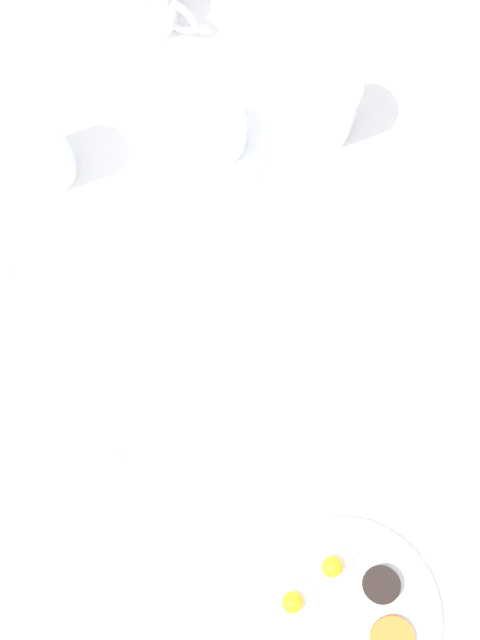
% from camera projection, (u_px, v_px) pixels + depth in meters
% --- Properties ---
extents(ground_plane, '(8.00, 8.00, 0.00)m').
position_uv_depth(ground_plane, '(240.00, 383.00, 2.02)').
color(ground_plane, '#4C4742').
extents(table, '(1.05, 1.18, 0.77)m').
position_uv_depth(table, '(240.00, 331.00, 1.33)').
color(table, white).
rests_on(table, ground_plane).
extents(breakfast_plate, '(0.27, 0.27, 0.04)m').
position_uv_depth(breakfast_plate, '(339.00, 619.00, 1.18)').
color(breakfast_plate, white).
rests_on(breakfast_plate, table).
extents(teacup_with_saucer_left, '(0.16, 0.16, 0.06)m').
position_uv_depth(teacup_with_saucer_left, '(218.00, 134.00, 1.28)').
color(teacup_with_saucer_left, white).
rests_on(teacup_with_saucer_left, table).
extents(water_glass_tall, '(0.08, 0.08, 0.14)m').
position_uv_depth(water_glass_tall, '(39.00, 151.00, 1.23)').
color(water_glass_tall, white).
rests_on(water_glass_tall, table).
extents(water_glass_short, '(0.08, 0.08, 0.14)m').
position_uv_depth(water_glass_short, '(327.00, 107.00, 1.25)').
color(water_glass_short, white).
rests_on(water_glass_short, table).
extents(fork_by_plate, '(0.17, 0.10, 0.00)m').
position_uv_depth(fork_by_plate, '(52.00, 466.00, 1.22)').
color(fork_by_plate, silver).
rests_on(fork_by_plate, table).
extents(knife_by_plate, '(0.13, 0.19, 0.00)m').
position_uv_depth(knife_by_plate, '(307.00, 254.00, 1.28)').
color(knife_by_plate, silver).
rests_on(knife_by_plate, table).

